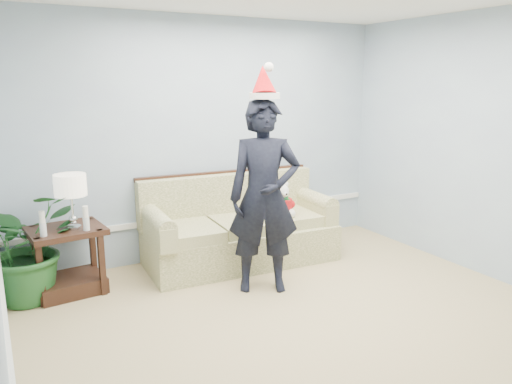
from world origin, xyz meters
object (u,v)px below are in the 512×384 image
object	(u,v)px
table_lamp	(70,187)
teddy_bear	(282,204)
houseplant	(26,246)
side_table	(69,267)
sofa	(238,231)
man	(264,197)

from	to	relation	value
table_lamp	teddy_bear	xyz separation A→B (m)	(2.19, -0.16, -0.38)
table_lamp	houseplant	distance (m)	0.67
side_table	table_lamp	size ratio (longest dim) A/B	1.39
teddy_bear	houseplant	bearing A→B (deg)	173.63
teddy_bear	table_lamp	bearing A→B (deg)	174.50
sofa	table_lamp	xyz separation A→B (m)	(-1.76, -0.06, 0.69)
houseplant	teddy_bear	world-z (taller)	houseplant
table_lamp	man	distance (m)	1.80
table_lamp	houseplant	world-z (taller)	table_lamp
side_table	table_lamp	xyz separation A→B (m)	(0.07, -0.06, 0.79)
side_table	table_lamp	world-z (taller)	table_lamp
houseplant	man	distance (m)	2.24
side_table	sofa	bearing A→B (deg)	0.10
table_lamp	man	xyz separation A→B (m)	(1.62, -0.76, -0.12)
teddy_bear	side_table	bearing A→B (deg)	173.11
sofa	man	world-z (taller)	man
man	houseplant	bearing A→B (deg)	-177.37
sofa	side_table	xyz separation A→B (m)	(-1.82, -0.00, -0.10)
sofa	side_table	bearing A→B (deg)	-176.80
sofa	table_lamp	world-z (taller)	table_lamp
sofa	table_lamp	bearing A→B (deg)	-174.84
houseplant	man	world-z (taller)	man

